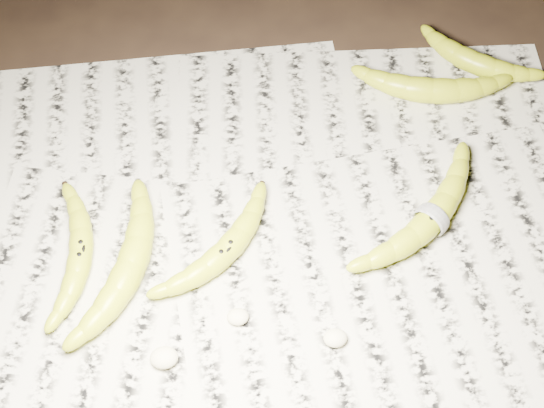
{
  "coord_description": "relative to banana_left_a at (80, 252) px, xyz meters",
  "views": [
    {
      "loc": [
        -0.02,
        -0.46,
        0.87
      ],
      "look_at": [
        0.02,
        0.04,
        0.05
      ],
      "focal_mm": 50.0,
      "sensor_mm": 36.0,
      "label": 1
    }
  ],
  "objects": [
    {
      "name": "banana_center",
      "position": [
        0.18,
        -0.01,
        0.0
      ],
      "size": [
        0.17,
        0.17,
        0.03
      ],
      "primitive_type": null,
      "rotation": [
        0.0,
        0.0,
        0.78
      ],
      "color": "#C4CC19",
      "rests_on": "newspaper_patch"
    },
    {
      "name": "newspaper_patch",
      "position": [
        0.23,
        0.02,
        -0.02
      ],
      "size": [
        0.9,
        0.7,
        0.01
      ],
      "primitive_type": "cube",
      "color": "#BDB9A2",
      "rests_on": "ground"
    },
    {
      "name": "banana_upper_a",
      "position": [
        0.5,
        0.23,
        0.0
      ],
      "size": [
        0.2,
        0.09,
        0.04
      ],
      "primitive_type": null,
      "rotation": [
        0.0,
        0.0,
        -0.16
      ],
      "color": "#C4CC19",
      "rests_on": "newspaper_patch"
    },
    {
      "name": "flesh_chunk_b",
      "position": [
        0.19,
        -0.1,
        -0.01
      ],
      "size": [
        0.03,
        0.02,
        0.02
      ],
      "primitive_type": "ellipsoid",
      "color": "beige",
      "rests_on": "newspaper_patch"
    },
    {
      "name": "banana_taped",
      "position": [
        0.45,
        0.01,
        0.0
      ],
      "size": [
        0.2,
        0.2,
        0.04
      ],
      "primitive_type": null,
      "rotation": [
        0.0,
        0.0,
        0.77
      ],
      "color": "#C4CC19",
      "rests_on": "newspaper_patch"
    },
    {
      "name": "banana_upper_b",
      "position": [
        0.57,
        0.28,
        0.0
      ],
      "size": [
        0.17,
        0.14,
        0.03
      ],
      "primitive_type": null,
      "rotation": [
        0.0,
        0.0,
        -0.61
      ],
      "color": "#C4CC19",
      "rests_on": "newspaper_patch"
    },
    {
      "name": "ground",
      "position": [
        0.23,
        -0.01,
        -0.02
      ],
      "size": [
        3.0,
        3.0,
        0.0
      ],
      "primitive_type": "plane",
      "color": "black",
      "rests_on": "ground"
    },
    {
      "name": "banana_left_a",
      "position": [
        0.0,
        0.0,
        0.0
      ],
      "size": [
        0.06,
        0.18,
        0.03
      ],
      "primitive_type": null,
      "rotation": [
        0.0,
        0.0,
        1.52
      ],
      "color": "#C4CC19",
      "rests_on": "newspaper_patch"
    },
    {
      "name": "banana_left_b",
      "position": [
        0.06,
        -0.03,
        0.0
      ],
      "size": [
        0.13,
        0.22,
        0.04
      ],
      "primitive_type": null,
      "rotation": [
        0.0,
        0.0,
        1.22
      ],
      "color": "#C4CC19",
      "rests_on": "newspaper_patch"
    },
    {
      "name": "flesh_chunk_a",
      "position": [
        0.1,
        -0.14,
        -0.01
      ],
      "size": [
        0.03,
        0.03,
        0.02
      ],
      "primitive_type": "ellipsoid",
      "color": "beige",
      "rests_on": "newspaper_patch"
    },
    {
      "name": "flesh_chunk_c",
      "position": [
        0.31,
        -0.14,
        -0.01
      ],
      "size": [
        0.03,
        0.02,
        0.02
      ],
      "primitive_type": "ellipsoid",
      "color": "beige",
      "rests_on": "newspaper_patch"
    },
    {
      "name": "measuring_tape",
      "position": [
        0.45,
        0.01,
        0.0
      ],
      "size": [
        0.04,
        0.04,
        0.05
      ],
      "primitive_type": "torus",
      "rotation": [
        0.0,
        1.57,
        0.77
      ],
      "color": "white",
      "rests_on": "newspaper_patch"
    }
  ]
}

